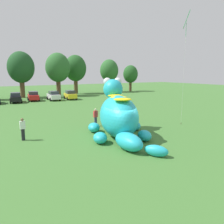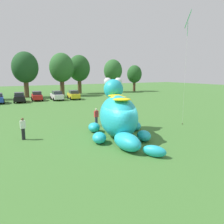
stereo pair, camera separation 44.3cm
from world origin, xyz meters
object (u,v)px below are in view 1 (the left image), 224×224
Objects in this scene: spectator_mid_field at (96,117)px; car_white at (54,96)px; giant_inflatable_creature at (119,115)px; car_red at (33,96)px; car_black at (16,98)px; spectator_near_inflatable at (23,129)px; tethered_flying_kite at (187,22)px; car_yellow at (70,95)px.

car_white is at bearing 83.41° from spectator_mid_field.
car_red is (-0.84, 27.56, -0.83)m from giant_inflatable_creature.
spectator_near_inflatable is at bearing -96.76° from car_black.
car_white is 2.45× the size of spectator_near_inflatable.
tethered_flying_kite is (7.65, 0.37, 8.02)m from giant_inflatable_creature.
car_white is at bearing 101.11° from tethered_flying_kite.
tethered_flying_kite is at bearing -72.65° from car_red.
tethered_flying_kite is at bearing -9.34° from spectator_near_inflatable.
car_red is 25.51m from spectator_near_inflatable.
giant_inflatable_creature reaches higher than spectator_near_inflatable.
car_yellow is 2.50× the size of spectator_near_inflatable.
car_yellow is at bearing 75.35° from spectator_mid_field.
car_white and car_yellow have the same top height.
tethered_flying_kite is at bearing -66.00° from car_black.
spectator_mid_field is (0.81, -23.52, -0.01)m from car_red.
car_yellow reaches higher than spectator_mid_field.
car_yellow is at bearing 94.19° from tethered_flying_kite.
car_black and car_red have the same top height.
spectator_near_inflatable is 1.00× the size of spectator_mid_field.
giant_inflatable_creature is 4.12m from spectator_mid_field.
car_yellow is 2.50× the size of spectator_mid_field.
tethered_flying_kite is (7.68, -3.66, 8.86)m from spectator_mid_field.
spectator_near_inflatable is (-5.98, -24.80, -0.01)m from car_red.
tethered_flying_kite reaches higher than spectator_mid_field.
spectator_near_inflatable is 6.91m from spectator_mid_field.
spectator_mid_field is at bearing 90.40° from giant_inflatable_creature.
spectator_mid_field is (3.97, -22.52, -0.01)m from car_black.
car_white reaches higher than spectator_near_inflatable.
spectator_near_inflatable is at bearing -169.35° from spectator_mid_field.
car_black is 2.49× the size of spectator_near_inflatable.
car_red and car_yellow have the same top height.
car_black is 1.00× the size of car_yellow.
giant_inflatable_creature is at bearing -21.98° from spectator_near_inflatable.
car_black and car_yellow have the same top height.
spectator_near_inflatable is at bearing 170.66° from tethered_flying_kite.
tethered_flying_kite is (1.89, -25.82, 8.86)m from car_yellow.
car_white is at bearing 177.06° from car_yellow.
tethered_flying_kite reaches higher than car_yellow.
car_red is at bearing 91.74° from giant_inflatable_creature.
spectator_mid_field is (-0.03, 4.03, -0.84)m from giant_inflatable_creature.
car_black is 2.49× the size of spectator_mid_field.
car_white is 25.40m from spectator_near_inflatable.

